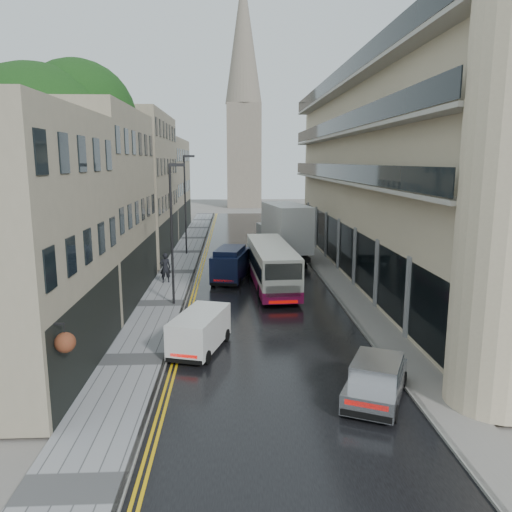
{
  "coord_description": "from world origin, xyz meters",
  "views": [
    {
      "loc": [
        -1.76,
        -8.76,
        8.16
      ],
      "look_at": [
        -0.45,
        18.0,
        3.05
      ],
      "focal_mm": 35.0,
      "sensor_mm": 36.0,
      "label": 1
    }
  ],
  "objects_px": {
    "navy_van": "(213,268)",
    "pedestrian": "(165,268)",
    "lamp_post_near": "(172,236)",
    "white_van": "(171,340)",
    "tree_far": "(104,185)",
    "silver_hatchback": "(345,392)",
    "lamp_post_far": "(185,205)",
    "tree_near": "(40,183)",
    "white_lorry": "(276,235)",
    "cream_bus": "(260,276)"
  },
  "relations": [
    {
      "from": "navy_van",
      "to": "pedestrian",
      "type": "height_order",
      "value": "navy_van"
    },
    {
      "from": "lamp_post_near",
      "to": "white_van",
      "type": "bearing_deg",
      "value": -91.88
    },
    {
      "from": "tree_far",
      "to": "white_van",
      "type": "height_order",
      "value": "tree_far"
    },
    {
      "from": "silver_hatchback",
      "to": "pedestrian",
      "type": "xyz_separation_m",
      "value": [
        -8.15,
        17.95,
        0.38
      ]
    },
    {
      "from": "tree_far",
      "to": "navy_van",
      "type": "distance_m",
      "value": 14.05
    },
    {
      "from": "lamp_post_near",
      "to": "lamp_post_far",
      "type": "height_order",
      "value": "lamp_post_far"
    },
    {
      "from": "pedestrian",
      "to": "lamp_post_far",
      "type": "height_order",
      "value": "lamp_post_far"
    },
    {
      "from": "silver_hatchback",
      "to": "white_van",
      "type": "distance_m",
      "value": 7.77
    },
    {
      "from": "tree_near",
      "to": "tree_far",
      "type": "bearing_deg",
      "value": 88.68
    },
    {
      "from": "silver_hatchback",
      "to": "tree_far",
      "type": "bearing_deg",
      "value": 142.71
    },
    {
      "from": "tree_near",
      "to": "white_lorry",
      "type": "relative_size",
      "value": 1.56
    },
    {
      "from": "cream_bus",
      "to": "white_van",
      "type": "bearing_deg",
      "value": -117.36
    },
    {
      "from": "tree_far",
      "to": "white_lorry",
      "type": "height_order",
      "value": "tree_far"
    },
    {
      "from": "tree_far",
      "to": "pedestrian",
      "type": "bearing_deg",
      "value": -55.97
    },
    {
      "from": "silver_hatchback",
      "to": "lamp_post_near",
      "type": "height_order",
      "value": "lamp_post_near"
    },
    {
      "from": "silver_hatchback",
      "to": "pedestrian",
      "type": "bearing_deg",
      "value": 139.35
    },
    {
      "from": "navy_van",
      "to": "lamp_post_far",
      "type": "bearing_deg",
      "value": 115.36
    },
    {
      "from": "cream_bus",
      "to": "white_lorry",
      "type": "relative_size",
      "value": 1.15
    },
    {
      "from": "tree_far",
      "to": "cream_bus",
      "type": "relative_size",
      "value": 1.22
    },
    {
      "from": "cream_bus",
      "to": "pedestrian",
      "type": "relative_size",
      "value": 5.09
    },
    {
      "from": "lamp_post_near",
      "to": "silver_hatchback",
      "type": "bearing_deg",
      "value": -68.94
    },
    {
      "from": "tree_near",
      "to": "silver_hatchback",
      "type": "height_order",
      "value": "tree_near"
    },
    {
      "from": "silver_hatchback",
      "to": "pedestrian",
      "type": "height_order",
      "value": "pedestrian"
    },
    {
      "from": "cream_bus",
      "to": "navy_van",
      "type": "xyz_separation_m",
      "value": [
        -2.93,
        3.39,
        -0.19
      ]
    },
    {
      "from": "tree_near",
      "to": "lamp_post_near",
      "type": "height_order",
      "value": "tree_near"
    },
    {
      "from": "white_lorry",
      "to": "pedestrian",
      "type": "xyz_separation_m",
      "value": [
        -7.97,
        -6.19,
        -1.24
      ]
    },
    {
      "from": "cream_bus",
      "to": "lamp_post_far",
      "type": "xyz_separation_m",
      "value": [
        -5.67,
        14.64,
        2.96
      ]
    },
    {
      "from": "cream_bus",
      "to": "white_lorry",
      "type": "height_order",
      "value": "white_lorry"
    },
    {
      "from": "tree_far",
      "to": "cream_bus",
      "type": "xyz_separation_m",
      "value": [
        12.09,
        -12.8,
        -4.81
      ]
    },
    {
      "from": "white_lorry",
      "to": "lamp_post_far",
      "type": "xyz_separation_m",
      "value": [
        -7.5,
        4.45,
        2.01
      ]
    },
    {
      "from": "lamp_post_far",
      "to": "navy_van",
      "type": "bearing_deg",
      "value": -80.84
    },
    {
      "from": "tree_near",
      "to": "lamp_post_near",
      "type": "distance_m",
      "value": 7.97
    },
    {
      "from": "navy_van",
      "to": "tree_far",
      "type": "bearing_deg",
      "value": 145.89
    },
    {
      "from": "navy_van",
      "to": "lamp_post_near",
      "type": "xyz_separation_m",
      "value": [
        -2.08,
        -4.56,
        2.84
      ]
    },
    {
      "from": "pedestrian",
      "to": "lamp_post_far",
      "type": "distance_m",
      "value": 11.14
    },
    {
      "from": "pedestrian",
      "to": "tree_far",
      "type": "bearing_deg",
      "value": -72.94
    },
    {
      "from": "cream_bus",
      "to": "lamp_post_near",
      "type": "height_order",
      "value": "lamp_post_near"
    },
    {
      "from": "tree_near",
      "to": "lamp_post_far",
      "type": "height_order",
      "value": "tree_near"
    },
    {
      "from": "cream_bus",
      "to": "silver_hatchback",
      "type": "height_order",
      "value": "cream_bus"
    },
    {
      "from": "white_van",
      "to": "lamp_post_near",
      "type": "relative_size",
      "value": 0.49
    },
    {
      "from": "pedestrian",
      "to": "white_lorry",
      "type": "bearing_deg",
      "value": -159.11
    },
    {
      "from": "lamp_post_near",
      "to": "lamp_post_far",
      "type": "distance_m",
      "value": 15.83
    },
    {
      "from": "lamp_post_near",
      "to": "lamp_post_far",
      "type": "xyz_separation_m",
      "value": [
        -0.66,
        15.81,
        0.31
      ]
    },
    {
      "from": "silver_hatchback",
      "to": "white_van",
      "type": "xyz_separation_m",
      "value": [
        -6.2,
        4.68,
        0.14
      ]
    },
    {
      "from": "tree_near",
      "to": "pedestrian",
      "type": "height_order",
      "value": "tree_near"
    },
    {
      "from": "tree_near",
      "to": "white_lorry",
      "type": "xyz_separation_m",
      "value": [
        14.21,
        10.39,
        -4.58
      ]
    },
    {
      "from": "tree_far",
      "to": "silver_hatchback",
      "type": "relative_size",
      "value": 3.2
    },
    {
      "from": "tree_far",
      "to": "white_van",
      "type": "distance_m",
      "value": 24.04
    },
    {
      "from": "white_van",
      "to": "lamp_post_near",
      "type": "height_order",
      "value": "lamp_post_near"
    },
    {
      "from": "silver_hatchback",
      "to": "lamp_post_near",
      "type": "relative_size",
      "value": 0.49
    }
  ]
}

